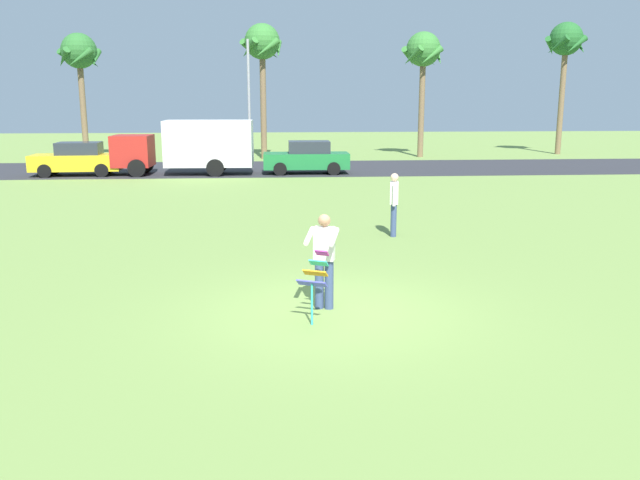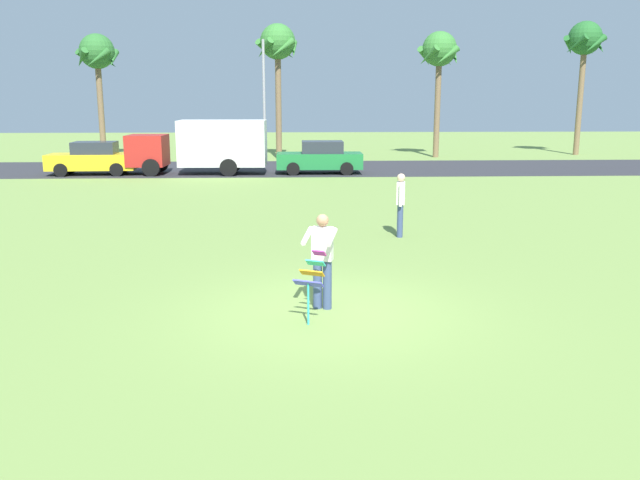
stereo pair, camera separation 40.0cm
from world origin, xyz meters
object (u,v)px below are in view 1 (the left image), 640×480
Objects in this scene: parked_car_green at (307,158)px; person_walker_near at (394,202)px; palm_tree_right_near at (262,47)px; palm_tree_centre_far at (423,54)px; kite_held at (315,276)px; streetlight_pole at (249,92)px; parked_truck_red_cab at (192,146)px; parked_car_yellow at (77,160)px; person_kite_flyer at (324,258)px; palm_tree_left_near at (79,56)px; palm_tree_far_left at (566,45)px.

person_walker_near is (1.53, -15.18, 0.16)m from parked_car_green.
palm_tree_centre_far is (9.85, 0.44, -0.34)m from palm_tree_right_near.
person_walker_near is (2.62, 6.89, 0.12)m from kite_held.
palm_tree_centre_far is 11.00m from streetlight_pole.
kite_held is at bearing -87.97° from palm_tree_right_near.
parked_truck_red_cab is at bearing -109.23° from streetlight_pole.
parked_car_green is at bearing 87.17° from kite_held.
parked_car_green is 2.43× the size of person_walker_near.
parked_truck_red_cab reaches higher than parked_car_yellow.
parked_car_green is (1.09, 22.07, -0.04)m from kite_held.
parked_car_green is at bearing 95.75° from person_walker_near.
palm_tree_right_near is (-1.28, 29.64, 5.67)m from person_kite_flyer.
parked_truck_red_cab is 0.96× the size of streetlight_pole.
palm_tree_right_near is (11.00, -1.13, 0.48)m from palm_tree_left_near.
person_kite_flyer is at bearing -120.01° from palm_tree_far_left.
person_kite_flyer is 0.22× the size of palm_tree_right_near.
parked_car_yellow is 11.09m from parked_car_green.
parked_car_green is 15.26m from person_walker_near.
streetlight_pole is at bearing 42.49° from parked_car_yellow.
streetlight_pole is at bearing 94.19° from person_kite_flyer.
parked_truck_red_cab is 16.77m from person_walker_near.
parked_truck_red_cab is at bearing 115.11° from person_walker_near.
palm_tree_right_near reaches higher than palm_tree_centre_far.
parked_truck_red_cab is 1.60× the size of parked_car_green.
palm_tree_far_left reaches higher than person_kite_flyer.
person_walker_near is at bearing 69.18° from kite_held.
parked_car_green is 20.94m from palm_tree_far_left.
palm_tree_right_near is 4.62× the size of person_walker_near.
palm_tree_far_left reaches higher than palm_tree_left_near.
kite_held is 34.13m from palm_tree_left_near.
palm_tree_far_left reaches higher than palm_tree_centre_far.
palm_tree_right_near is at bearing -174.72° from palm_tree_far_left.
streetlight_pole is (-2.11, 28.79, 3.05)m from person_kite_flyer.
streetlight_pole reaches higher than person_walker_near.
person_kite_flyer is 0.23× the size of palm_tree_left_near.
parked_car_yellow is 0.56× the size of palm_tree_centre_far.
parked_car_yellow is 0.53× the size of palm_tree_right_near.
palm_tree_right_near reaches higher than parked_car_green.
palm_tree_far_left is 4.87× the size of person_walker_near.
palm_tree_right_near is at bearing 104.71° from parked_car_green.
palm_tree_right_near reaches higher than streetlight_pole.
parked_car_green is at bearing -131.43° from palm_tree_centre_far.
parked_car_yellow is 11.02m from palm_tree_left_near.
palm_tree_left_near reaches higher than parked_car_yellow.
parked_car_yellow is at bearing -160.47° from palm_tree_far_left.
person_walker_near is at bearing -84.25° from parked_car_green.
palm_tree_right_near is 2.88m from streetlight_pole.
kite_held is 0.17× the size of streetlight_pole.
palm_tree_far_left reaches higher than parked_truck_red_cab.
palm_tree_right_near is (8.92, 8.26, 5.85)m from parked_car_yellow.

